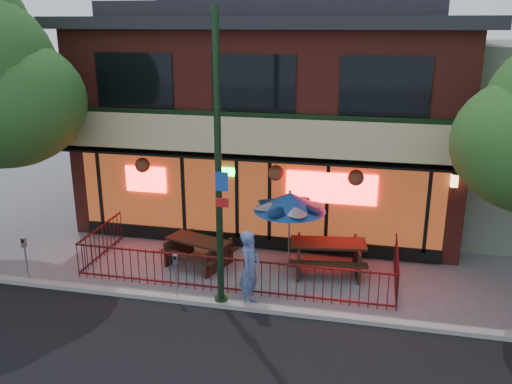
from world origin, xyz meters
TOP-DOWN VIEW (x-y plane):
  - ground at (0.00, 0.00)m, footprint 80.00×80.00m
  - curb at (0.00, -0.50)m, footprint 80.00×0.25m
  - restaurant_building at (0.00, 7.11)m, footprint 12.96×9.49m
  - patio_fence at (0.00, 0.50)m, footprint 8.44×2.62m
  - street_light at (0.00, -0.40)m, footprint 0.43×0.32m
  - picnic_table_left at (-1.26, 1.67)m, footprint 2.16×1.89m
  - picnic_table_right at (2.37, 2.01)m, footprint 2.26×1.85m
  - patio_umbrella at (1.27, 2.09)m, footprint 2.00×2.00m
  - pedestrian at (0.70, -0.25)m, footprint 0.56×0.76m
  - parking_meter_near at (-1.15, -0.40)m, footprint 0.11×0.10m
  - parking_meter_far at (-5.34, -0.40)m, footprint 0.12×0.11m

SIDE VIEW (x-z plane):
  - ground at x=0.00m, z-range 0.00..0.00m
  - curb at x=0.00m, z-range 0.00..0.12m
  - picnic_table_left at x=-1.26m, z-range 0.12..0.90m
  - picnic_table_right at x=2.37m, z-range 0.14..1.02m
  - patio_fence at x=0.00m, z-range 0.13..1.13m
  - parking_meter_near at x=-1.15m, z-range 0.21..1.43m
  - parking_meter_far at x=-5.34m, z-range 0.23..1.51m
  - pedestrian at x=0.70m, z-range 0.00..1.92m
  - patio_umbrella at x=1.27m, z-range 0.81..3.09m
  - street_light at x=0.00m, z-range -0.35..6.65m
  - restaurant_building at x=0.00m, z-range 0.10..8.15m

